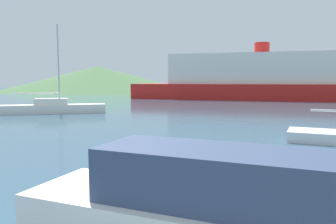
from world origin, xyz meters
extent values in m
cube|color=#334260|center=(2.37, 3.84, 1.19)|extent=(4.25, 2.67, 0.84)
cube|color=white|center=(-9.22, 24.83, 0.36)|extent=(8.57, 3.96, 0.71)
cube|color=white|center=(-9.22, 24.83, 0.96)|extent=(2.75, 1.75, 0.50)
cylinder|color=#BCBCC1|center=(-8.61, 25.02, 3.92)|extent=(0.12, 0.12, 6.42)
cylinder|color=#BCBCC1|center=(-10.43, 24.45, 1.61)|extent=(3.69, 1.24, 0.10)
cube|color=red|center=(12.41, 46.92, 1.09)|extent=(37.88, 16.32, 2.17)
cube|color=silver|center=(12.41, 46.92, 4.31)|extent=(26.79, 12.65, 4.27)
cylinder|color=red|center=(12.41, 46.92, 7.24)|extent=(2.10, 2.10, 1.60)
cone|color=#476B42|center=(-21.02, 82.05, 3.17)|extent=(48.33, 48.33, 6.34)
cone|color=#3D6038|center=(9.53, 90.42, 4.74)|extent=(25.19, 25.19, 9.47)
camera|label=1|loc=(1.74, -1.02, 2.64)|focal=35.00mm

